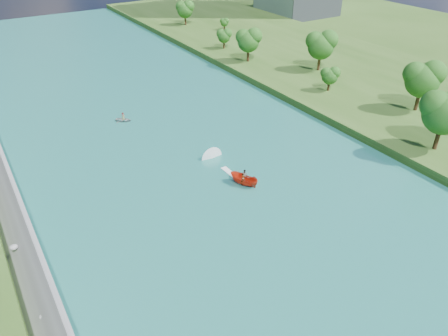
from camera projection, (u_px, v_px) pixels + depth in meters
ground at (275, 241)px, 51.66m from camera, size 260.00×260.00×0.00m
river_water at (194, 167)px, 66.14m from camera, size 55.00×240.00×0.10m
berm_east at (409, 97)px, 88.12m from camera, size 44.00×240.00×1.50m
riprap_bank at (10, 215)px, 53.04m from camera, size 3.87×236.00×4.20m
trees_east at (345, 68)px, 86.13m from camera, size 16.82×137.25×11.43m
motorboat at (239, 176)px, 62.53m from camera, size 3.60×19.11×2.15m
raft at (123, 119)px, 79.70m from camera, size 3.63×3.53×1.67m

